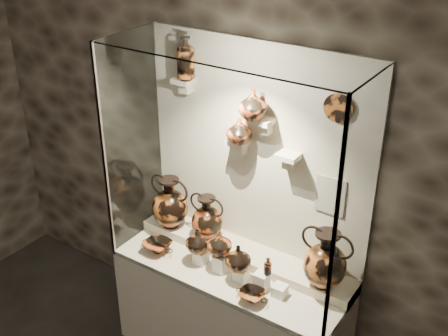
# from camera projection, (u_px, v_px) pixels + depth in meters

# --- Properties ---
(wall_back) EXTENTS (5.00, 0.02, 3.20)m
(wall_back) POSITION_uv_depth(u_px,v_px,m) (257.00, 155.00, 3.84)
(wall_back) COLOR black
(wall_back) RESTS_ON ground
(plinth) EXTENTS (1.70, 0.60, 0.80)m
(plinth) POSITION_uv_depth(u_px,v_px,m) (230.00, 316.00, 4.15)
(plinth) COLOR beige
(plinth) RESTS_ON floor
(front_tier) EXTENTS (1.68, 0.58, 0.03)m
(front_tier) POSITION_uv_depth(u_px,v_px,m) (231.00, 271.00, 3.96)
(front_tier) COLOR beige
(front_tier) RESTS_ON plinth
(rear_tier) EXTENTS (1.70, 0.25, 0.10)m
(rear_tier) POSITION_uv_depth(u_px,v_px,m) (244.00, 255.00, 4.08)
(rear_tier) COLOR beige
(rear_tier) RESTS_ON plinth
(back_panel) EXTENTS (1.70, 0.03, 1.60)m
(back_panel) POSITION_uv_depth(u_px,v_px,m) (257.00, 155.00, 3.83)
(back_panel) COLOR beige
(back_panel) RESTS_ON plinth
(glass_front) EXTENTS (1.70, 0.01, 1.60)m
(glass_front) POSITION_uv_depth(u_px,v_px,m) (205.00, 192.00, 3.38)
(glass_front) COLOR white
(glass_front) RESTS_ON plinth
(glass_left) EXTENTS (0.01, 0.60, 1.60)m
(glass_left) POSITION_uv_depth(u_px,v_px,m) (133.00, 142.00, 4.02)
(glass_left) COLOR white
(glass_left) RESTS_ON plinth
(glass_right) EXTENTS (0.01, 0.60, 1.60)m
(glass_right) POSITION_uv_depth(u_px,v_px,m) (356.00, 212.00, 3.18)
(glass_right) COLOR white
(glass_right) RESTS_ON plinth
(glass_top) EXTENTS (1.70, 0.60, 0.01)m
(glass_top) POSITION_uv_depth(u_px,v_px,m) (232.00, 51.00, 3.23)
(glass_top) COLOR white
(glass_top) RESTS_ON back_panel
(frame_post_left) EXTENTS (0.02, 0.02, 1.60)m
(frame_post_left) POSITION_uv_depth(u_px,v_px,m) (104.00, 157.00, 3.80)
(frame_post_left) COLOR gray
(frame_post_left) RESTS_ON plinth
(frame_post_right) EXTENTS (0.02, 0.02, 1.60)m
(frame_post_right) POSITION_uv_depth(u_px,v_px,m) (334.00, 236.00, 2.97)
(frame_post_right) COLOR gray
(frame_post_right) RESTS_ON plinth
(pedestal_a) EXTENTS (0.09, 0.09, 0.10)m
(pedestal_a) POSITION_uv_depth(u_px,v_px,m) (201.00, 257.00, 4.00)
(pedestal_a) COLOR white
(pedestal_a) RESTS_ON front_tier
(pedestal_b) EXTENTS (0.09, 0.09, 0.13)m
(pedestal_b) POSITION_uv_depth(u_px,v_px,m) (221.00, 263.00, 3.91)
(pedestal_b) COLOR white
(pedestal_b) RESTS_ON front_tier
(pedestal_c) EXTENTS (0.09, 0.09, 0.09)m
(pedestal_c) POSITION_uv_depth(u_px,v_px,m) (241.00, 274.00, 3.84)
(pedestal_c) COLOR white
(pedestal_c) RESTS_ON front_tier
(pedestal_d) EXTENTS (0.09, 0.09, 0.12)m
(pedestal_d) POSITION_uv_depth(u_px,v_px,m) (262.00, 280.00, 3.75)
(pedestal_d) COLOR white
(pedestal_d) RESTS_ON front_tier
(pedestal_e) EXTENTS (0.09, 0.09, 0.08)m
(pedestal_e) POSITION_uv_depth(u_px,v_px,m) (280.00, 290.00, 3.69)
(pedestal_e) COLOR white
(pedestal_e) RESTS_ON front_tier
(bracket_ul) EXTENTS (0.14, 0.12, 0.04)m
(bracket_ul) POSITION_uv_depth(u_px,v_px,m) (184.00, 81.00, 3.84)
(bracket_ul) COLOR beige
(bracket_ul) RESTS_ON back_panel
(bracket_ca) EXTENTS (0.14, 0.12, 0.04)m
(bracket_ca) POSITION_uv_depth(u_px,v_px,m) (239.00, 142.00, 3.78)
(bracket_ca) COLOR beige
(bracket_ca) RESTS_ON back_panel
(bracket_cb) EXTENTS (0.10, 0.12, 0.04)m
(bracket_cb) POSITION_uv_depth(u_px,v_px,m) (265.00, 121.00, 3.59)
(bracket_cb) COLOR beige
(bracket_cb) RESTS_ON back_panel
(bracket_cc) EXTENTS (0.14, 0.12, 0.04)m
(bracket_cc) POSITION_uv_depth(u_px,v_px,m) (288.00, 156.00, 3.59)
(bracket_cc) COLOR beige
(bracket_cc) RESTS_ON back_panel
(amphora_left) EXTENTS (0.35, 0.35, 0.41)m
(amphora_left) POSITION_uv_depth(u_px,v_px,m) (170.00, 203.00, 4.23)
(amphora_left) COLOR #A2521F
(amphora_left) RESTS_ON rear_tier
(amphora_mid) EXTENTS (0.29, 0.29, 0.35)m
(amphora_mid) POSITION_uv_depth(u_px,v_px,m) (207.00, 217.00, 4.11)
(amphora_mid) COLOR #A4431D
(amphora_mid) RESTS_ON rear_tier
(amphora_right) EXTENTS (0.35, 0.35, 0.42)m
(amphora_right) POSITION_uv_depth(u_px,v_px,m) (325.00, 259.00, 3.60)
(amphora_right) COLOR #A2521F
(amphora_right) RESTS_ON rear_tier
(jug_a) EXTENTS (0.19, 0.19, 0.18)m
(jug_a) POSITION_uv_depth(u_px,v_px,m) (198.00, 241.00, 3.94)
(jug_a) COLOR #A2521F
(jug_a) RESTS_ON pedestal_a
(jug_b) EXTENTS (0.21, 0.21, 0.18)m
(jug_b) POSITION_uv_depth(u_px,v_px,m) (220.00, 243.00, 3.86)
(jug_b) COLOR #A4431D
(jug_b) RESTS_ON pedestal_b
(jug_c) EXTENTS (0.23, 0.23, 0.19)m
(jug_c) POSITION_uv_depth(u_px,v_px,m) (238.00, 258.00, 3.77)
(jug_c) COLOR #A2521F
(jug_c) RESTS_ON pedestal_c
(lekythos_small) EXTENTS (0.08, 0.08, 0.14)m
(lekythos_small) POSITION_uv_depth(u_px,v_px,m) (268.00, 265.00, 3.69)
(lekythos_small) COLOR #A4431D
(lekythos_small) RESTS_ON pedestal_d
(kylix_left) EXTENTS (0.27, 0.24, 0.10)m
(kylix_left) POSITION_uv_depth(u_px,v_px,m) (158.00, 246.00, 4.12)
(kylix_left) COLOR #A4431D
(kylix_left) RESTS_ON front_tier
(kylix_right) EXTENTS (0.24, 0.21, 0.09)m
(kylix_right) POSITION_uv_depth(u_px,v_px,m) (252.00, 295.00, 3.65)
(kylix_right) COLOR #A2521F
(kylix_right) RESTS_ON front_tier
(lekythos_tall) EXTENTS (0.16, 0.16, 0.33)m
(lekythos_tall) POSITION_uv_depth(u_px,v_px,m) (186.00, 56.00, 3.73)
(lekythos_tall) COLOR #A2521F
(lekythos_tall) RESTS_ON bracket_ul
(ovoid_vase_a) EXTENTS (0.22, 0.22, 0.18)m
(ovoid_vase_a) POSITION_uv_depth(u_px,v_px,m) (239.00, 130.00, 3.69)
(ovoid_vase_a) COLOR #A4431D
(ovoid_vase_a) RESTS_ON bracket_ca
(ovoid_vase_b) EXTENTS (0.22, 0.22, 0.20)m
(ovoid_vase_b) POSITION_uv_depth(u_px,v_px,m) (253.00, 104.00, 3.54)
(ovoid_vase_b) COLOR #A4431D
(ovoid_vase_b) RESTS_ON bracket_cb
(wall_plate) EXTENTS (0.18, 0.02, 0.18)m
(wall_plate) POSITION_uv_depth(u_px,v_px,m) (338.00, 108.00, 3.32)
(wall_plate) COLOR #934D1C
(wall_plate) RESTS_ON back_panel
(info_placard) EXTENTS (0.20, 0.01, 0.26)m
(info_placard) POSITION_uv_depth(u_px,v_px,m) (330.00, 195.00, 3.60)
(info_placard) COLOR beige
(info_placard) RESTS_ON back_panel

